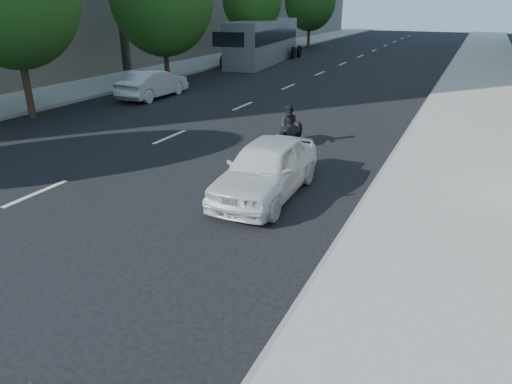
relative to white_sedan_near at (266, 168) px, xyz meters
The scene contains 8 objects.
ground 4.70m from the white_sedan_near, 77.57° to the right, with size 160.00×160.00×0.00m, color black.
near_sidewalk 16.26m from the white_sedan_near, 72.08° to the left, with size 5.00×120.00×0.15m, color gray.
far_sidewalk 22.08m from the white_sedan_near, 135.53° to the left, with size 4.50×120.00×0.15m, color gray.
tree_far_e 41.65m from the white_sedan_near, 107.84° to the left, with size 5.40×5.40×7.89m.
white_sedan_near is the anchor object (origin of this frame).
white_sedan_mid 14.21m from the white_sedan_near, 138.76° to the left, with size 1.53×4.39×1.45m, color silver.
motorcycle 4.51m from the white_sedan_near, 103.76° to the left, with size 0.71×2.04×1.42m.
bus 27.98m from the white_sedan_near, 114.62° to the left, with size 3.97×12.30×3.30m.
Camera 1 is at (3.48, -5.51, 4.68)m, focal length 32.00 mm.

